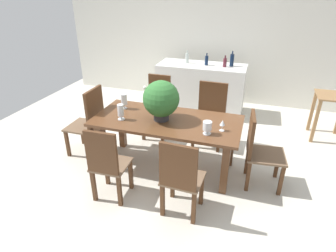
{
  "coord_description": "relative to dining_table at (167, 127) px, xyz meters",
  "views": [
    {
      "loc": [
        1.06,
        -3.55,
        2.36
      ],
      "look_at": [
        0.01,
        -0.27,
        0.63
      ],
      "focal_mm": 30.53,
      "sensor_mm": 36.0,
      "label": 1
    }
  ],
  "objects": [
    {
      "name": "chair_near_right",
      "position": [
        0.44,
        -0.87,
        -0.1
      ],
      "size": [
        0.45,
        0.43,
        0.96
      ],
      "rotation": [
        0.0,
        0.0,
        3.09
      ],
      "color": "#4C2D19",
      "rests_on": "ground"
    },
    {
      "name": "chair_near_left",
      "position": [
        -0.44,
        -0.87,
        -0.1
      ],
      "size": [
        0.42,
        0.42,
        0.96
      ],
      "rotation": [
        0.0,
        0.0,
        3.17
      ],
      "color": "#4C2D19",
      "rests_on": "ground"
    },
    {
      "name": "chair_foot_end",
      "position": [
        1.2,
        -0.01,
        -0.1
      ],
      "size": [
        0.51,
        0.49,
        0.96
      ],
      "rotation": [
        0.0,
        0.0,
        1.67
      ],
      "color": "#4C2D19",
      "rests_on": "ground"
    },
    {
      "name": "wine_bottle_clear",
      "position": [
        0.11,
        2.12,
        0.42
      ],
      "size": [
        0.06,
        0.06,
        0.23
      ],
      "color": "#0F1E38",
      "rests_on": "kitchen_counter"
    },
    {
      "name": "flower_centerpiece",
      "position": [
        -0.07,
        -0.02,
        0.4
      ],
      "size": [
        0.47,
        0.47,
        0.53
      ],
      "color": "#333338",
      "rests_on": "dining_table"
    },
    {
      "name": "wine_glass",
      "position": [
        0.74,
        -0.1,
        0.21
      ],
      "size": [
        0.07,
        0.07,
        0.14
      ],
      "color": "silver",
      "rests_on": "dining_table"
    },
    {
      "name": "chair_head_end",
      "position": [
        -1.19,
        0.0,
        -0.06
      ],
      "size": [
        0.47,
        0.47,
        1.05
      ],
      "rotation": [
        0.0,
        0.0,
        -1.57
      ],
      "color": "#4C2D19",
      "rests_on": "ground"
    },
    {
      "name": "crystal_vase_right",
      "position": [
        -0.69,
        0.17,
        0.25
      ],
      "size": [
        0.09,
        0.09,
        0.22
      ],
      "color": "silver",
      "rests_on": "dining_table"
    },
    {
      "name": "kitchen_counter",
      "position": [
        0.02,
        2.12,
        -0.15
      ],
      "size": [
        1.68,
        0.68,
        0.96
      ],
      "primitive_type": "cube",
      "color": "silver",
      "rests_on": "ground"
    },
    {
      "name": "chair_far_left",
      "position": [
        -0.44,
        0.88,
        -0.07
      ],
      "size": [
        0.41,
        0.41,
        1.04
      ],
      "rotation": [
        0.0,
        0.0,
        -0.01
      ],
      "color": "#4C2D19",
      "rests_on": "ground"
    },
    {
      "name": "wine_bottle_amber",
      "position": [
        0.46,
        2.1,
        0.41
      ],
      "size": [
        0.07,
        0.07,
        0.21
      ],
      "color": "#511E28",
      "rests_on": "kitchen_counter"
    },
    {
      "name": "wine_bottle_dark",
      "position": [
        -0.29,
        2.17,
        0.43
      ],
      "size": [
        0.07,
        0.07,
        0.24
      ],
      "color": "#B2BFB7",
      "rests_on": "kitchen_counter"
    },
    {
      "name": "ground_plane",
      "position": [
        0.0,
        0.29,
        -0.63
      ],
      "size": [
        7.04,
        7.04,
        0.0
      ],
      "primitive_type": "plane",
      "color": "beige"
    },
    {
      "name": "chair_far_right",
      "position": [
        0.44,
        0.88,
        -0.07
      ],
      "size": [
        0.49,
        0.42,
        1.0
      ],
      "rotation": [
        0.0,
        0.0,
        -0.04
      ],
      "color": "#4C2D19",
      "rests_on": "ground"
    },
    {
      "name": "dining_table",
      "position": [
        0.0,
        0.0,
        0.0
      ],
      "size": [
        1.96,
        0.91,
        0.74
      ],
      "color": "brown",
      "rests_on": "ground"
    },
    {
      "name": "crystal_vase_center_near",
      "position": [
        -0.58,
        -0.18,
        0.23
      ],
      "size": [
        0.09,
        0.09,
        0.21
      ],
      "color": "silver",
      "rests_on": "dining_table"
    },
    {
      "name": "side_table",
      "position": [
        2.28,
        1.63,
        -0.07
      ],
      "size": [
        0.52,
        0.53,
        0.76
      ],
      "color": "olive",
      "rests_on": "ground"
    },
    {
      "name": "wine_bottle_green",
      "position": [
        0.57,
        2.18,
        0.45
      ],
      "size": [
        0.07,
        0.07,
        0.28
      ],
      "color": "#0F1E38",
      "rests_on": "kitchen_counter"
    },
    {
      "name": "crystal_vase_left",
      "position": [
        0.58,
        -0.24,
        0.21
      ],
      "size": [
        0.11,
        0.11,
        0.16
      ],
      "color": "silver",
      "rests_on": "dining_table"
    },
    {
      "name": "back_wall",
      "position": [
        0.0,
        2.89,
        0.67
      ],
      "size": [
        6.4,
        0.1,
        2.6
      ],
      "primitive_type": "cube",
      "color": "silver",
      "rests_on": "ground"
    }
  ]
}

